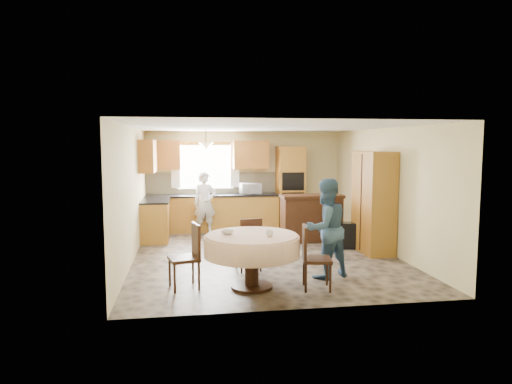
{
  "coord_description": "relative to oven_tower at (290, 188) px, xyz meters",
  "views": [
    {
      "loc": [
        -1.52,
        -8.68,
        2.17
      ],
      "look_at": [
        -0.11,
        0.3,
        1.22
      ],
      "focal_mm": 32.0,
      "sensor_mm": 36.0,
      "label": 1
    }
  ],
  "objects": [
    {
      "name": "wall_front",
      "position": [
        -1.15,
        -5.69,
        0.19
      ],
      "size": [
        5.0,
        0.02,
        2.5
      ],
      "primitive_type": "cube",
      "color": "#C9BA81",
      "rests_on": "floor"
    },
    {
      "name": "sideboard",
      "position": [
        0.12,
        -1.58,
        -0.57
      ],
      "size": [
        1.38,
        0.58,
        0.99
      ],
      "primitive_type": "cube",
      "rotation": [
        0.0,
        0.0,
        0.01
      ],
      "color": "#3B1E10",
      "rests_on": "floor"
    },
    {
      "name": "dining_table",
      "position": [
        -1.69,
        -4.69,
        -0.42
      ],
      "size": [
        1.44,
        1.44,
        0.82
      ],
      "color": "#3B1E10",
      "rests_on": "floor"
    },
    {
      "name": "cupboard",
      "position": [
        1.07,
        -2.77,
        -0.05
      ],
      "size": [
        0.53,
        1.06,
        2.03
      ],
      "primitive_type": "cube",
      "color": "#BF8A33",
      "rests_on": "floor"
    },
    {
      "name": "base_cab_back",
      "position": [
        -2.0,
        0.01,
        -0.62
      ],
      "size": [
        3.3,
        0.6,
        0.88
      ],
      "primitive_type": "cube",
      "color": "#BF8A33",
      "rests_on": "floor"
    },
    {
      "name": "chair_left",
      "position": [
        -2.62,
        -4.54,
        -0.52
      ],
      "size": [
        0.51,
        0.51,
        0.98
      ],
      "rotation": [
        0.0,
        0.0,
        -1.34
      ],
      "color": "#3B1E10",
      "rests_on": "floor"
    },
    {
      "name": "wall_left",
      "position": [
        -3.65,
        -2.69,
        0.19
      ],
      "size": [
        0.02,
        6.0,
        2.5
      ],
      "primitive_type": "cube",
      "color": "#C9BA81",
      "rests_on": "floor"
    },
    {
      "name": "floor",
      "position": [
        -1.15,
        -2.69,
        -1.06
      ],
      "size": [
        5.0,
        6.0,
        0.01
      ],
      "primitive_type": "cube",
      "color": "#6C5C4B",
      "rests_on": "ground"
    },
    {
      "name": "ceiling",
      "position": [
        -1.15,
        -2.69,
        1.44
      ],
      "size": [
        5.0,
        6.0,
        0.01
      ],
      "primitive_type": "cube",
      "color": "white",
      "rests_on": "wall_back"
    },
    {
      "name": "oven_upper",
      "position": [
        0.0,
        -0.31,
        0.19
      ],
      "size": [
        0.56,
        0.01,
        0.45
      ],
      "primitive_type": "cube",
      "color": "black",
      "rests_on": "oven_tower"
    },
    {
      "name": "wall_cab_side",
      "position": [
        -3.48,
        -0.89,
        0.85
      ],
      "size": [
        0.33,
        1.2,
        0.72
      ],
      "primitive_type": "cube",
      "color": "#BD6C2F",
      "rests_on": "wall_left"
    },
    {
      "name": "backsplash",
      "position": [
        -2.0,
        0.3,
        0.12
      ],
      "size": [
        3.3,
        0.02,
        0.55
      ],
      "primitive_type": "cube",
      "color": "#BDB185",
      "rests_on": "wall_back"
    },
    {
      "name": "bowl_table",
      "position": [
        -2.04,
        -4.61,
        -0.21
      ],
      "size": [
        0.21,
        0.21,
        0.06
      ],
      "primitive_type": "imported",
      "rotation": [
        0.0,
        0.0,
        0.09
      ],
      "color": "#B2B2B2",
      "rests_on": "dining_table"
    },
    {
      "name": "counter_back",
      "position": [
        -2.0,
        0.01,
        -0.16
      ],
      "size": [
        3.3,
        0.64,
        0.04
      ],
      "primitive_type": "cube",
      "color": "black",
      "rests_on": "base_cab_back"
    },
    {
      "name": "wall_back",
      "position": [
        -1.15,
        0.31,
        0.19
      ],
      "size": [
        5.0,
        0.02,
        2.5
      ],
      "primitive_type": "cube",
      "color": "#C9BA81",
      "rests_on": "floor"
    },
    {
      "name": "person_sink",
      "position": [
        -2.2,
        -0.39,
        -0.3
      ],
      "size": [
        0.61,
        0.45,
        1.52
      ],
      "primitive_type": "imported",
      "rotation": [
        0.0,
        0.0,
        0.17
      ],
      "color": "silver",
      "rests_on": "floor"
    },
    {
      "name": "wall_right",
      "position": [
        1.35,
        -2.69,
        0.19
      ],
      "size": [
        0.02,
        6.0,
        2.5
      ],
      "primitive_type": "cube",
      "color": "#C9BA81",
      "rests_on": "floor"
    },
    {
      "name": "bottle_sideboard",
      "position": [
        0.63,
        -1.58,
        0.07
      ],
      "size": [
        0.14,
        0.14,
        0.3
      ],
      "primitive_type": "imported",
      "rotation": [
        0.0,
        0.0,
        -0.27
      ],
      "color": "silver",
      "rests_on": "sideboard"
    },
    {
      "name": "framed_picture",
      "position": [
        1.32,
        -1.55,
        0.71
      ],
      "size": [
        0.06,
        0.61,
        0.5
      ],
      "color": "gold",
      "rests_on": "wall_right"
    },
    {
      "name": "cup_table",
      "position": [
        -1.45,
        -4.88,
        -0.19
      ],
      "size": [
        0.13,
        0.13,
        0.09
      ],
      "primitive_type": "imported",
      "rotation": [
        0.0,
        0.0,
        0.23
      ],
      "color": "#B2B2B2",
      "rests_on": "dining_table"
    },
    {
      "name": "base_cab_left",
      "position": [
        -3.35,
        -0.89,
        -0.62
      ],
      "size": [
        0.6,
        1.2,
        0.88
      ],
      "primitive_type": "cube",
      "color": "#BF8A33",
      "rests_on": "floor"
    },
    {
      "name": "curtain_right",
      "position": [
        -1.4,
        0.24,
        0.59
      ],
      "size": [
        0.22,
        0.02,
        1.15
      ],
      "primitive_type": "cube",
      "color": "white",
      "rests_on": "wall_back"
    },
    {
      "name": "wall_cab_left",
      "position": [
        -3.2,
        0.15,
        0.85
      ],
      "size": [
        0.85,
        0.33,
        0.72
      ],
      "primitive_type": "cube",
      "color": "#BD6C2F",
      "rests_on": "wall_back"
    },
    {
      "name": "oven_lower",
      "position": [
        0.0,
        -0.31,
        -0.31
      ],
      "size": [
        0.56,
        0.01,
        0.45
      ],
      "primitive_type": "cube",
      "color": "black",
      "rests_on": "oven_tower"
    },
    {
      "name": "person_dining",
      "position": [
        -0.42,
        -4.33,
        -0.25
      ],
      "size": [
        0.95,
        0.85,
        1.62
      ],
      "primitive_type": "imported",
      "rotation": [
        0.0,
        0.0,
        3.5
      ],
      "color": "#345372",
      "rests_on": "floor"
    },
    {
      "name": "bowl_sideboard",
      "position": [
        -0.16,
        -1.58,
        -0.04
      ],
      "size": [
        0.31,
        0.31,
        0.06
      ],
      "primitive_type": "imported",
      "rotation": [
        0.0,
        0.0,
        0.35
      ],
      "color": "#B2B2B2",
      "rests_on": "sideboard"
    },
    {
      "name": "chair_back",
      "position": [
        -1.59,
        -3.77,
        -0.55
      ],
      "size": [
        0.46,
        0.46,
        0.92
      ],
      "rotation": [
        0.0,
        0.0,
        3.31
      ],
      "color": "#3B1E10",
      "rests_on": "floor"
    },
    {
      "name": "microwave",
      "position": [
        -1.04,
        -0.04,
        -0.0
      ],
      "size": [
        0.55,
        0.42,
        0.28
      ],
      "primitive_type": "imported",
      "rotation": [
        0.0,
        0.0,
        0.16
      ],
      "color": "silver",
      "rests_on": "counter_back"
    },
    {
      "name": "pendant",
      "position": [
        -2.15,
        -0.19,
        1.06
      ],
      "size": [
        0.36,
        0.36,
        0.18
      ],
      "primitive_type": "cone",
      "rotation": [
        3.14,
        0.0,
        0.0
      ],
      "color": "beige",
      "rests_on": "ceiling"
    },
    {
      "name": "curtain_left",
      "position": [
        -2.9,
        0.24,
        0.59
      ],
      "size": [
        0.22,
        0.02,
        1.15
      ],
      "primitive_type": "cube",
      "color": "white",
      "rests_on": "wall_back"
    },
    {
      "name": "counter_left",
      "position": [
        -3.35,
        -0.89,
        -0.16
      ],
      "size": [
        0.64,
        1.2,
        0.04
      ],
      "primitive_type": "cube",
      "color": "black",
      "rests_on": "base_cab_left"
    },
    {
      "name": "oven_tower",
      "position": [
        0.0,
        0.0,
        0.0
      ],
      "size": [
        0.66,
        0.62,
        2.12
      ],
      "primitive_type": "cube",
      "color": "#BF8A33",
      "rests_on": "floor"
    },
    {
      "name": "space_heater",
      "position": [
        0.72,
        -2.38,
        -0.79
      ],
      "size": [
        0.45,
        0.36,
        0.54
      ],
      "primitive_type": "cube",
      "rotation": [
        0.0,
        0.0,
        -0.24
      ],
      "color": "black",
      "rests_on": "floor"
    },
    {
      "name": "window",
      "position": [
        -2.15,
        0.29,
        0.54
      ],
      "size": [
        1.4,
        0.03,
        1.1
      ],
      "primitive_type": "cube",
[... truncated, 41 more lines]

